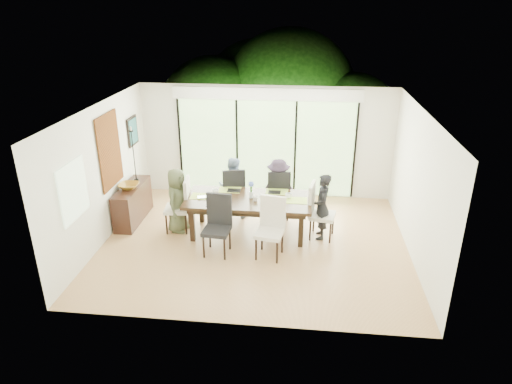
# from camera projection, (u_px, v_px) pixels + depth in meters

# --- Properties ---
(floor) EXTENTS (6.00, 5.00, 0.01)m
(floor) POSITION_uv_depth(u_px,v_px,m) (255.00, 243.00, 9.14)
(floor) COLOR #9B683E
(floor) RESTS_ON ground
(ceiling) EXTENTS (6.00, 5.00, 0.01)m
(ceiling) POSITION_uv_depth(u_px,v_px,m) (254.00, 109.00, 8.08)
(ceiling) COLOR white
(ceiling) RESTS_ON wall_back
(wall_back) EXTENTS (6.00, 0.02, 2.70)m
(wall_back) POSITION_uv_depth(u_px,v_px,m) (266.00, 142.00, 10.91)
(wall_back) COLOR silver
(wall_back) RESTS_ON floor
(wall_front) EXTENTS (6.00, 0.02, 2.70)m
(wall_front) POSITION_uv_depth(u_px,v_px,m) (235.00, 246.00, 6.32)
(wall_front) COLOR beige
(wall_front) RESTS_ON floor
(wall_left) EXTENTS (0.02, 5.00, 2.70)m
(wall_left) POSITION_uv_depth(u_px,v_px,m) (102.00, 174.00, 8.91)
(wall_left) COLOR white
(wall_left) RESTS_ON floor
(wall_right) EXTENTS (0.02, 5.00, 2.70)m
(wall_right) POSITION_uv_depth(u_px,v_px,m) (418.00, 187.00, 8.32)
(wall_right) COLOR silver
(wall_right) RESTS_ON floor
(glass_doors) EXTENTS (4.20, 0.02, 2.30)m
(glass_doors) POSITION_uv_depth(u_px,v_px,m) (266.00, 148.00, 10.93)
(glass_doors) COLOR #598C3F
(glass_doors) RESTS_ON wall_back
(blinds_header) EXTENTS (4.40, 0.06, 0.28)m
(blinds_header) POSITION_uv_depth(u_px,v_px,m) (266.00, 94.00, 10.41)
(blinds_header) COLOR white
(blinds_header) RESTS_ON wall_back
(mullion_a) EXTENTS (0.05, 0.04, 2.30)m
(mullion_a) POSITION_uv_depth(u_px,v_px,m) (180.00, 146.00, 11.13)
(mullion_a) COLOR black
(mullion_a) RESTS_ON wall_back
(mullion_b) EXTENTS (0.05, 0.04, 2.30)m
(mullion_b) POSITION_uv_depth(u_px,v_px,m) (237.00, 148.00, 10.99)
(mullion_b) COLOR black
(mullion_b) RESTS_ON wall_back
(mullion_c) EXTENTS (0.05, 0.04, 2.30)m
(mullion_c) POSITION_uv_depth(u_px,v_px,m) (295.00, 149.00, 10.85)
(mullion_c) COLOR black
(mullion_c) RESTS_ON wall_back
(mullion_d) EXTENTS (0.05, 0.04, 2.30)m
(mullion_d) POSITION_uv_depth(u_px,v_px,m) (355.00, 151.00, 10.71)
(mullion_d) COLOR black
(mullion_d) RESTS_ON wall_back
(side_window) EXTENTS (0.02, 0.90, 1.00)m
(side_window) POSITION_uv_depth(u_px,v_px,m) (73.00, 191.00, 7.75)
(side_window) COLOR #8CAD7F
(side_window) RESTS_ON wall_left
(deck) EXTENTS (6.00, 1.80, 0.10)m
(deck) POSITION_uv_depth(u_px,v_px,m) (269.00, 182.00, 12.27)
(deck) COLOR brown
(deck) RESTS_ON ground
(rail_top) EXTENTS (6.00, 0.08, 0.06)m
(rail_top) POSITION_uv_depth(u_px,v_px,m) (271.00, 152.00, 12.77)
(rail_top) COLOR brown
(rail_top) RESTS_ON deck
(foliage_left) EXTENTS (3.20, 3.20, 3.20)m
(foliage_left) POSITION_uv_depth(u_px,v_px,m) (214.00, 111.00, 13.51)
(foliage_left) COLOR #14380F
(foliage_left) RESTS_ON ground
(foliage_mid) EXTENTS (4.00, 4.00, 4.00)m
(foliage_mid) POSITION_uv_depth(u_px,v_px,m) (289.00, 96.00, 13.70)
(foliage_mid) COLOR #14380F
(foliage_mid) RESTS_ON ground
(foliage_right) EXTENTS (2.80, 2.80, 2.80)m
(foliage_right) POSITION_uv_depth(u_px,v_px,m) (350.00, 122.00, 13.01)
(foliage_right) COLOR #14380F
(foliage_right) RESTS_ON ground
(foliage_far) EXTENTS (3.60, 3.60, 3.60)m
(foliage_far) POSITION_uv_depth(u_px,v_px,m) (258.00, 97.00, 14.51)
(foliage_far) COLOR #14380F
(foliage_far) RESTS_ON ground
(table_top) EXTENTS (2.54, 1.16, 0.06)m
(table_top) POSITION_uv_depth(u_px,v_px,m) (248.00, 200.00, 9.21)
(table_top) COLOR black
(table_top) RESTS_ON floor
(table_apron) EXTENTS (2.33, 0.95, 0.11)m
(table_apron) POSITION_uv_depth(u_px,v_px,m) (248.00, 204.00, 9.25)
(table_apron) COLOR black
(table_apron) RESTS_ON floor
(table_leg_fl) EXTENTS (0.10, 0.10, 0.73)m
(table_leg_fl) POSITION_uv_depth(u_px,v_px,m) (192.00, 224.00, 9.08)
(table_leg_fl) COLOR black
(table_leg_fl) RESTS_ON floor
(table_leg_fr) EXTENTS (0.10, 0.10, 0.73)m
(table_leg_fr) POSITION_uv_depth(u_px,v_px,m) (301.00, 230.00, 8.87)
(table_leg_fr) COLOR black
(table_leg_fr) RESTS_ON floor
(table_leg_bl) EXTENTS (0.10, 0.10, 0.73)m
(table_leg_bl) POSITION_uv_depth(u_px,v_px,m) (202.00, 206.00, 9.87)
(table_leg_bl) COLOR black
(table_leg_bl) RESTS_ON floor
(table_leg_br) EXTENTS (0.10, 0.10, 0.73)m
(table_leg_br) POSITION_uv_depth(u_px,v_px,m) (302.00, 211.00, 9.66)
(table_leg_br) COLOR black
(table_leg_br) RESTS_ON floor
(chair_left_end) EXTENTS (0.54, 0.54, 1.16)m
(chair_left_end) POSITION_uv_depth(u_px,v_px,m) (177.00, 205.00, 9.43)
(chair_left_end) COLOR beige
(chair_left_end) RESTS_ON floor
(chair_right_end) EXTENTS (0.57, 0.57, 1.16)m
(chair_right_end) POSITION_uv_depth(u_px,v_px,m) (323.00, 211.00, 9.14)
(chair_right_end) COLOR silver
(chair_right_end) RESTS_ON floor
(chair_far_left) EXTENTS (0.60, 0.60, 1.16)m
(chair_far_left) POSITION_uv_depth(u_px,v_px,m) (233.00, 191.00, 10.11)
(chair_far_left) COLOR black
(chair_far_left) RESTS_ON floor
(chair_far_right) EXTENTS (0.55, 0.55, 1.16)m
(chair_far_right) POSITION_uv_depth(u_px,v_px,m) (278.00, 193.00, 10.01)
(chair_far_right) COLOR black
(chair_far_right) RESTS_ON floor
(chair_near_left) EXTENTS (0.53, 0.53, 1.16)m
(chair_near_left) POSITION_uv_depth(u_px,v_px,m) (216.00, 226.00, 8.54)
(chair_near_left) COLOR black
(chair_near_left) RESTS_ON floor
(chair_near_right) EXTENTS (0.57, 0.57, 1.16)m
(chair_near_right) POSITION_uv_depth(u_px,v_px,m) (270.00, 229.00, 8.44)
(chair_near_right) COLOR white
(chair_near_right) RESTS_ON floor
(person_left_end) EXTENTS (0.50, 0.70, 1.36)m
(person_left_end) POSITION_uv_depth(u_px,v_px,m) (177.00, 200.00, 9.39)
(person_left_end) COLOR #4A5337
(person_left_end) RESTS_ON floor
(person_right_end) EXTENTS (0.41, 0.64, 1.36)m
(person_right_end) POSITION_uv_depth(u_px,v_px,m) (322.00, 207.00, 9.10)
(person_right_end) COLOR black
(person_right_end) RESTS_ON floor
(person_far_left) EXTENTS (0.67, 0.45, 1.36)m
(person_far_left) POSITION_uv_depth(u_px,v_px,m) (233.00, 187.00, 10.05)
(person_far_left) COLOR #7B91B2
(person_far_left) RESTS_ON floor
(person_far_right) EXTENTS (0.68, 0.48, 1.36)m
(person_far_right) POSITION_uv_depth(u_px,v_px,m) (278.00, 189.00, 9.95)
(person_far_right) COLOR #2B2031
(person_far_right) RESTS_ON floor
(placemat_left) EXTENTS (0.47, 0.34, 0.01)m
(placemat_left) POSITION_uv_depth(u_px,v_px,m) (202.00, 196.00, 9.29)
(placemat_left) COLOR #9FB641
(placemat_left) RESTS_ON table_top
(placemat_right) EXTENTS (0.47, 0.34, 0.01)m
(placemat_right) POSITION_uv_depth(u_px,v_px,m) (296.00, 200.00, 9.11)
(placemat_right) COLOR #A3C446
(placemat_right) RESTS_ON table_top
(placemat_far_l) EXTENTS (0.47, 0.34, 0.01)m
(placemat_far_l) POSITION_uv_depth(u_px,v_px,m) (230.00, 190.00, 9.61)
(placemat_far_l) COLOR #98AD3D
(placemat_far_l) RESTS_ON table_top
(placemat_far_r) EXTENTS (0.47, 0.34, 0.01)m
(placemat_far_r) POSITION_uv_depth(u_px,v_px,m) (277.00, 192.00, 9.51)
(placemat_far_r) COLOR olive
(placemat_far_r) RESTS_ON table_top
(placemat_paper) EXTENTS (0.47, 0.34, 0.01)m
(placemat_paper) POSITION_uv_depth(u_px,v_px,m) (219.00, 203.00, 8.98)
(placemat_paper) COLOR white
(placemat_paper) RESTS_ON table_top
(tablet_far_l) EXTENTS (0.28, 0.19, 0.01)m
(tablet_far_l) POSITION_uv_depth(u_px,v_px,m) (234.00, 190.00, 9.55)
(tablet_far_l) COLOR black
(tablet_far_l) RESTS_ON table_top
(tablet_far_r) EXTENTS (0.25, 0.18, 0.01)m
(tablet_far_r) POSITION_uv_depth(u_px,v_px,m) (274.00, 192.00, 9.47)
(tablet_far_r) COLOR black
(tablet_far_r) RESTS_ON table_top
(papers) EXTENTS (0.32, 0.23, 0.00)m
(papers) POSITION_uv_depth(u_px,v_px,m) (283.00, 201.00, 9.09)
(papers) COLOR white
(papers) RESTS_ON table_top
(platter_base) EXTENTS (0.28, 0.28, 0.03)m
(platter_base) POSITION_uv_depth(u_px,v_px,m) (219.00, 202.00, 8.97)
(platter_base) COLOR white
(platter_base) RESTS_ON table_top
(platter_snacks) EXTENTS (0.21, 0.21, 0.01)m
(platter_snacks) POSITION_uv_depth(u_px,v_px,m) (219.00, 202.00, 8.97)
(platter_snacks) COLOR orange
(platter_snacks) RESTS_ON table_top
(vase) EXTENTS (0.08, 0.08, 0.13)m
(vase) POSITION_uv_depth(u_px,v_px,m) (251.00, 195.00, 9.22)
(vase) COLOR silver
(vase) RESTS_ON table_top
(hyacinth_stems) EXTENTS (0.04, 0.04, 0.17)m
(hyacinth_stems) POSITION_uv_depth(u_px,v_px,m) (251.00, 189.00, 9.17)
(hyacinth_stems) COLOR #337226
(hyacinth_stems) RESTS_ON table_top
(hyacinth_blooms) EXTENTS (0.12, 0.12, 0.12)m
(hyacinth_blooms) POSITION_uv_depth(u_px,v_px,m) (251.00, 184.00, 9.13)
(hyacinth_blooms) COLOR #4F69C7
(hyacinth_blooms) RESTS_ON table_top
(laptop) EXTENTS (0.40, 0.31, 0.03)m
(laptop) POSITION_uv_depth(u_px,v_px,m) (206.00, 198.00, 9.19)
(laptop) COLOR silver
(laptop) RESTS_ON table_top
(cup_a) EXTENTS (0.18, 0.18, 0.10)m
(cup_a) POSITION_uv_depth(u_px,v_px,m) (216.00, 192.00, 9.39)
(cup_a) COLOR white
(cup_a) RESTS_ON table_top
(cup_b) EXTENTS (0.13, 0.13, 0.10)m
(cup_b) POSITION_uv_depth(u_px,v_px,m) (255.00, 199.00, 9.08)
(cup_b) COLOR white
(cup_b) RESTS_ON table_top
(cup_c) EXTENTS (0.18, 0.18, 0.10)m
(cup_c) POSITION_uv_depth(u_px,v_px,m) (288.00, 196.00, 9.19)
(cup_c) COLOR white
(cup_c) RESTS_ON table_top
(book) EXTENTS (0.25, 0.28, 0.02)m
(book) POSITION_uv_depth(u_px,v_px,m) (261.00, 198.00, 9.22)
(book) COLOR white
(book) RESTS_ON table_top
(sideboard) EXTENTS (0.40, 1.42, 0.80)m
(sideboard) POSITION_uv_depth(u_px,v_px,m) (133.00, 203.00, 9.94)
(sideboard) COLOR black
(sideboard) RESTS_ON floor
(bowl) EXTENTS (0.42, 0.42, 0.10)m
(bowl) POSITION_uv_depth(u_px,v_px,m) (129.00, 186.00, 9.67)
(bowl) COLOR olive
(bowl) RESTS_ON sideboard
(candlestick_base) EXTENTS (0.09, 0.09, 0.04)m
(candlestick_base) POSITION_uv_depth(u_px,v_px,m) (136.00, 180.00, 10.09)
(candlestick_base) COLOR black
(candlestick_base) RESTS_ON sideboard
(candlestick_shaft) EXTENTS (0.02, 0.02, 1.11)m
(candlestick_shaft) POSITION_uv_depth(u_px,v_px,m) (134.00, 156.00, 9.88)
(candlestick_shaft) COLOR black
(candlestick_shaft) RESTS_ON sideboard
(candlestick_pan) EXTENTS (0.09, 0.09, 0.03)m
(candlestick_pan) POSITION_uv_depth(u_px,v_px,m) (131.00, 131.00, 9.66)
(candlestick_pan) COLOR black
(candlestick_pan) RESTS_ON sideboard
(candle) EXTENTS (0.03, 0.03, 0.09)m
(candle) POSITION_uv_depth(u_px,v_px,m) (131.00, 129.00, 9.64)
(candle) COLOR silver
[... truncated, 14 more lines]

